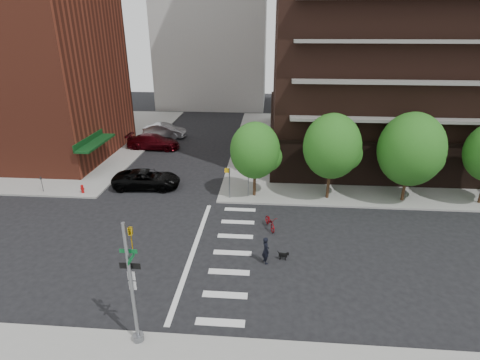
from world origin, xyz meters
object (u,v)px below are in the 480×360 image
at_px(traffic_signal, 133,294).
at_px(dog_walker, 266,250).
at_px(parked_car_maroon, 153,142).
at_px(fire_hydrant, 82,188).
at_px(parked_car_black, 147,179).
at_px(parked_car_silver, 165,130).
at_px(scooter, 270,222).

height_order(traffic_signal, dog_walker, traffic_signal).
distance_m(traffic_signal, parked_car_maroon, 29.24).
bearing_deg(dog_walker, fire_hydrant, 37.92).
bearing_deg(parked_car_black, parked_car_silver, 6.25).
height_order(parked_car_silver, dog_walker, parked_car_silver).
bearing_deg(traffic_signal, fire_hydrant, 123.26).
distance_m(parked_car_black, parked_car_maroon, 11.34).
bearing_deg(parked_car_maroon, fire_hydrant, 170.98).
bearing_deg(dog_walker, parked_car_maroon, 8.67).
height_order(parked_car_silver, scooter, parked_car_silver).
bearing_deg(parked_car_black, traffic_signal, -166.97).
xyz_separation_m(parked_car_silver, scooter, (13.54, -22.31, -0.37)).
bearing_deg(dog_walker, parked_car_black, 22.21).
height_order(parked_car_black, parked_car_maroon, parked_car_maroon).
bearing_deg(scooter, traffic_signal, -136.65).
bearing_deg(parked_car_maroon, scooter, -140.87).
bearing_deg(scooter, parked_car_black, 131.35).
relative_size(parked_car_silver, dog_walker, 3.06).
height_order(scooter, dog_walker, dog_walker).
bearing_deg(parked_car_maroon, dog_walker, -147.16).
relative_size(parked_car_black, parked_car_silver, 1.09).
xyz_separation_m(parked_car_black, dog_walker, (10.59, -10.49, 0.06)).
bearing_deg(fire_hydrant, dog_walker, -29.04).
height_order(parked_car_maroon, parked_car_silver, parked_car_silver).
relative_size(fire_hydrant, parked_car_silver, 0.14).
bearing_deg(traffic_signal, scooter, 61.77).
xyz_separation_m(fire_hydrant, parked_car_silver, (2.30, 17.83, 0.32)).
bearing_deg(parked_car_black, parked_car_maroon, 10.44).
bearing_deg(traffic_signal, parked_car_silver, 103.14).
distance_m(parked_car_silver, scooter, 26.10).
xyz_separation_m(scooter, dog_walker, (-0.25, -4.18, 0.37)).
distance_m(traffic_signal, parked_car_silver, 34.07).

